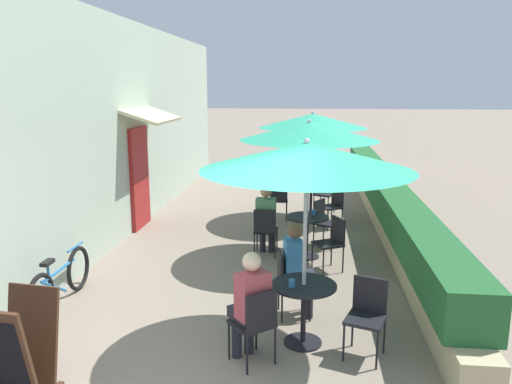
% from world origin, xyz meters
% --- Properties ---
extents(cafe_facade_wall, '(0.98, 13.38, 4.20)m').
position_xyz_m(cafe_facade_wall, '(-2.54, 6.56, 2.09)').
color(cafe_facade_wall, '#B2C1AD').
rests_on(cafe_facade_wall, ground_plane).
extents(planter_hedge, '(0.60, 12.38, 1.01)m').
position_xyz_m(planter_hedge, '(2.75, 6.59, 0.54)').
color(planter_hedge, tan).
rests_on(planter_hedge, ground_plane).
extents(patio_table_near, '(0.75, 0.75, 0.73)m').
position_xyz_m(patio_table_near, '(1.09, 1.46, 0.52)').
color(patio_table_near, black).
rests_on(patio_table_near, ground_plane).
extents(patio_umbrella_near, '(2.33, 2.33, 2.39)m').
position_xyz_m(patio_umbrella_near, '(1.09, 1.46, 2.19)').
color(patio_umbrella_near, '#B7B7BC').
rests_on(patio_umbrella_near, ground_plane).
extents(cafe_chair_near_left, '(0.46, 0.46, 0.87)m').
position_xyz_m(cafe_chair_near_left, '(0.89, 2.15, 0.52)').
color(cafe_chair_near_left, black).
rests_on(cafe_chair_near_left, ground_plane).
extents(seated_patron_near_left, '(0.45, 0.39, 1.25)m').
position_xyz_m(seated_patron_near_left, '(1.00, 2.17, 0.69)').
color(seated_patron_near_left, '#23232D').
rests_on(seated_patron_near_left, ground_plane).
extents(cafe_chair_near_right, '(0.56, 0.56, 0.87)m').
position_xyz_m(cafe_chair_near_right, '(0.59, 0.94, 0.52)').
color(cafe_chair_near_right, black).
rests_on(cafe_chair_near_right, ground_plane).
extents(seated_patron_near_right, '(0.50, 0.51, 1.25)m').
position_xyz_m(seated_patron_near_right, '(0.52, 1.02, 0.69)').
color(seated_patron_near_right, '#23232D').
rests_on(seated_patron_near_right, ground_plane).
extents(cafe_chair_near_back, '(0.51, 0.51, 0.87)m').
position_xyz_m(cafe_chair_near_back, '(1.79, 1.29, 0.52)').
color(cafe_chair_near_back, black).
rests_on(cafe_chair_near_back, ground_plane).
extents(coffee_cup_near, '(0.07, 0.07, 0.09)m').
position_xyz_m(coffee_cup_near, '(0.95, 1.36, 0.78)').
color(coffee_cup_near, teal).
rests_on(coffee_cup_near, patio_table_near).
extents(patio_table_mid, '(0.75, 0.75, 0.73)m').
position_xyz_m(patio_table_mid, '(1.11, 4.45, 0.52)').
color(patio_table_mid, black).
rests_on(patio_table_mid, ground_plane).
extents(patio_umbrella_mid, '(2.33, 2.33, 2.39)m').
position_xyz_m(patio_umbrella_mid, '(1.11, 4.45, 2.19)').
color(patio_umbrella_mid, '#B7B7BC').
rests_on(patio_umbrella_mid, ground_plane).
extents(cafe_chair_mid_left, '(0.41, 0.41, 0.87)m').
position_xyz_m(cafe_chair_mid_left, '(0.39, 4.40, 0.52)').
color(cafe_chair_mid_left, black).
rests_on(cafe_chair_mid_left, ground_plane).
extents(seated_patron_mid_left, '(0.35, 0.41, 1.25)m').
position_xyz_m(seated_patron_mid_left, '(0.39, 4.51, 0.69)').
color(seated_patron_mid_left, '#23232D').
rests_on(seated_patron_mid_left, ground_plane).
extents(cafe_chair_mid_right, '(0.54, 0.54, 0.87)m').
position_xyz_m(cafe_chair_mid_right, '(1.51, 3.86, 0.52)').
color(cafe_chair_mid_right, black).
rests_on(cafe_chair_mid_right, ground_plane).
extents(cafe_chair_mid_back, '(0.55, 0.55, 0.87)m').
position_xyz_m(cafe_chair_mid_back, '(1.41, 5.10, 0.52)').
color(cafe_chair_mid_back, black).
rests_on(cafe_chair_mid_back, ground_plane).
extents(coffee_cup_mid, '(0.07, 0.07, 0.09)m').
position_xyz_m(coffee_cup_mid, '(1.21, 4.58, 0.78)').
color(coffee_cup_mid, teal).
rests_on(coffee_cup_mid, patio_table_mid).
extents(patio_table_far, '(0.75, 0.75, 0.73)m').
position_xyz_m(patio_table_far, '(1.18, 6.91, 0.52)').
color(patio_table_far, black).
rests_on(patio_table_far, ground_plane).
extents(patio_umbrella_far, '(2.33, 2.33, 2.39)m').
position_xyz_m(patio_umbrella_far, '(1.18, 6.91, 2.19)').
color(patio_umbrella_far, '#B7B7BC').
rests_on(patio_umbrella_far, ground_plane).
extents(cafe_chair_far_left, '(0.53, 0.53, 0.87)m').
position_xyz_m(cafe_chair_far_left, '(1.42, 7.59, 0.52)').
color(cafe_chair_far_left, black).
rests_on(cafe_chair_far_left, ground_plane).
extents(cafe_chair_far_right, '(0.43, 0.43, 0.87)m').
position_xyz_m(cafe_chair_far_right, '(0.47, 6.79, 0.52)').
color(cafe_chair_far_right, black).
rests_on(cafe_chair_far_right, ground_plane).
extents(cafe_chair_far_back, '(0.56, 0.56, 0.87)m').
position_xyz_m(cafe_chair_far_back, '(1.64, 6.36, 0.52)').
color(cafe_chair_far_back, black).
rests_on(cafe_chair_far_back, ground_plane).
extents(coffee_cup_far, '(0.07, 0.07, 0.09)m').
position_xyz_m(coffee_cup_far, '(1.08, 7.01, 0.78)').
color(coffee_cup_far, teal).
rests_on(coffee_cup_far, patio_table_far).
extents(bicycle_leaning, '(0.10, 1.71, 0.74)m').
position_xyz_m(bicycle_leaning, '(-2.20, 2.14, 0.34)').
color(bicycle_leaning, black).
rests_on(bicycle_leaning, ground_plane).
extents(menu_board, '(0.62, 0.69, 1.01)m').
position_xyz_m(menu_board, '(-1.60, 0.18, 0.50)').
color(menu_board, '#422819').
rests_on(menu_board, ground_plane).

